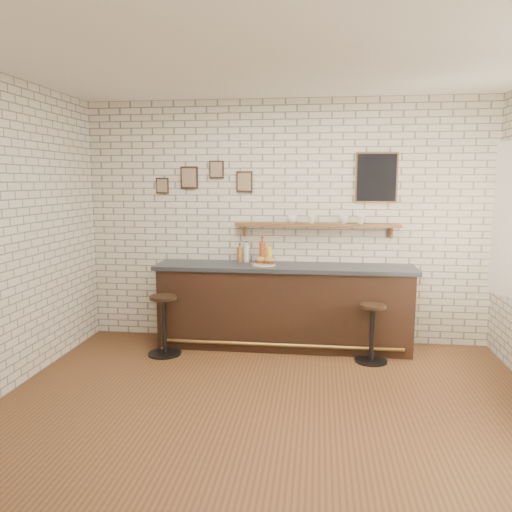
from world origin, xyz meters
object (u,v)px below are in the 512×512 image
at_px(bar_stool_left, 164,323).
at_px(shelf_cup_c, 344,220).
at_px(bitters_bottle_brown, 240,254).
at_px(shelf_cup_b, 312,219).
at_px(ciabatta_sandwich, 265,261).
at_px(shelf_cup_a, 292,219).
at_px(condiment_bottle_yellow, 269,255).
at_px(bar_stool_right, 372,331).
at_px(bitters_bottle_amber, 262,252).
at_px(shelf_cup_d, 361,220).
at_px(bitters_bottle_white, 246,253).
at_px(sandwich_plate, 264,265).
at_px(bar_counter, 284,306).

distance_m(bar_stool_left, shelf_cup_c, 2.47).
bearing_deg(bitters_bottle_brown, shelf_cup_b, 0.37).
height_order(ciabatta_sandwich, shelf_cup_a, shelf_cup_a).
bearing_deg(condiment_bottle_yellow, bar_stool_right, -26.24).
bearing_deg(condiment_bottle_yellow, bitters_bottle_amber, -180.00).
bearing_deg(bar_stool_left, shelf_cup_d, 16.43).
bearing_deg(shelf_cup_c, bitters_bottle_white, 105.37).
relative_size(sandwich_plate, shelf_cup_a, 2.24).
bearing_deg(shelf_cup_b, shelf_cup_d, -49.84).
distance_m(condiment_bottle_yellow, shelf_cup_d, 1.19).
height_order(sandwich_plate, shelf_cup_b, shelf_cup_b).
distance_m(bitters_bottle_white, shelf_cup_a, 0.71).
distance_m(ciabatta_sandwich, bitters_bottle_amber, 0.25).
height_order(shelf_cup_c, shelf_cup_d, shelf_cup_d).
bearing_deg(shelf_cup_c, sandwich_plate, 119.32).
bearing_deg(ciabatta_sandwich, shelf_cup_a, 37.84).
bearing_deg(shelf_cup_d, shelf_cup_c, -175.42).
height_order(sandwich_plate, shelf_cup_d, shelf_cup_d).
xyz_separation_m(bar_stool_left, shelf_cup_a, (1.44, 0.67, 1.17)).
bearing_deg(bitters_bottle_amber, bar_stool_right, -24.70).
xyz_separation_m(bar_stool_left, bar_stool_right, (2.38, 0.06, -0.02)).
height_order(bitters_bottle_amber, shelf_cup_b, shelf_cup_b).
distance_m(bitters_bottle_brown, shelf_cup_b, 0.99).
bearing_deg(shelf_cup_b, bitters_bottle_white, 130.57).
distance_m(bar_stool_right, shelf_cup_c, 1.37).
xyz_separation_m(condiment_bottle_yellow, bar_stool_right, (1.21, -0.60, -0.75)).
relative_size(ciabatta_sandwich, bitters_bottle_white, 0.99).
bearing_deg(bitters_bottle_amber, bar_stool_left, -148.37).
bearing_deg(ciabatta_sandwich, shelf_cup_d, 11.90).
bearing_deg(bar_stool_left, ciabatta_sandwich, 20.76).
bearing_deg(condiment_bottle_yellow, bar_stool_left, -150.32).
bearing_deg(bar_counter, sandwich_plate, -170.93).
bearing_deg(bar_stool_right, condiment_bottle_yellow, 153.76).
relative_size(bar_stool_left, shelf_cup_d, 6.47).
xyz_separation_m(bitters_bottle_white, bar_stool_left, (-0.87, -0.66, -0.74)).
relative_size(sandwich_plate, condiment_bottle_yellow, 1.31).
distance_m(ciabatta_sandwich, bar_stool_left, 1.39).
bearing_deg(condiment_bottle_yellow, bitters_bottle_brown, 180.00).
relative_size(bar_counter, ciabatta_sandwich, 12.07).
bearing_deg(sandwich_plate, bar_stool_left, -159.05).
distance_m(bar_counter, bitters_bottle_white, 0.80).
bearing_deg(bitters_bottle_amber, shelf_cup_d, 0.28).
height_order(ciabatta_sandwich, bar_stool_left, ciabatta_sandwich).
distance_m(bar_stool_left, shelf_cup_b, 2.15).
height_order(bitters_bottle_amber, shelf_cup_d, shelf_cup_d).
bearing_deg(bar_counter, bar_stool_left, -161.01).
bearing_deg(bitters_bottle_amber, bar_counter, -34.61).
relative_size(bar_counter, bitters_bottle_white, 11.97).
relative_size(sandwich_plate, shelf_cup_c, 2.24).
height_order(bitters_bottle_white, shelf_cup_b, shelf_cup_b).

